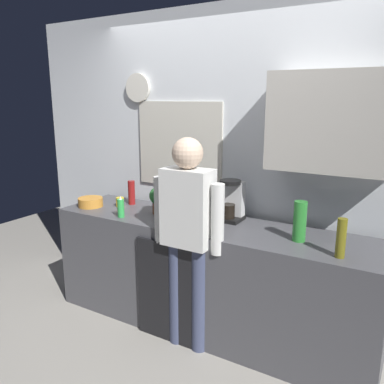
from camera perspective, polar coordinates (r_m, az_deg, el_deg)
ground_plane at (r=3.29m, az=-0.57°, el=-21.08°), size 8.00×8.00×0.00m
kitchen_counter at (r=3.29m, az=2.19°, el=-12.00°), size 2.66×0.64×0.90m
dishwasher_panel at (r=3.13m, az=-3.49°, el=-14.34°), size 0.56×0.02×0.81m
back_wall_assembly at (r=3.32m, az=7.23°, el=4.64°), size 4.26×0.42×2.60m
coffee_maker at (r=3.19m, az=5.68°, el=-1.43°), size 0.20×0.20×0.33m
bottle_clear_soda at (r=2.80m, az=15.26°, el=-4.10°), size 0.09×0.09×0.28m
bottle_red_vinegar at (r=3.68m, az=-8.71°, el=-0.08°), size 0.06×0.06×0.22m
bottle_olive_oil at (r=2.60m, az=20.70°, el=-6.24°), size 0.06×0.06×0.25m
bottle_dark_sauce at (r=3.22m, az=-0.25°, el=-2.24°), size 0.06×0.06×0.18m
cup_yellow_cup at (r=3.63m, az=-10.33°, el=-1.43°), size 0.07×0.07×0.08m
mixing_bowl at (r=3.70m, az=-14.42°, el=-1.42°), size 0.22×0.22×0.08m
potted_plant at (r=3.35m, az=-4.90°, el=-0.92°), size 0.15×0.15×0.23m
dish_soap at (r=3.30m, az=-10.23°, el=-2.27°), size 0.06×0.06×0.18m
person_at_sink at (r=2.86m, az=-0.62°, el=-5.20°), size 0.57×0.22×1.60m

